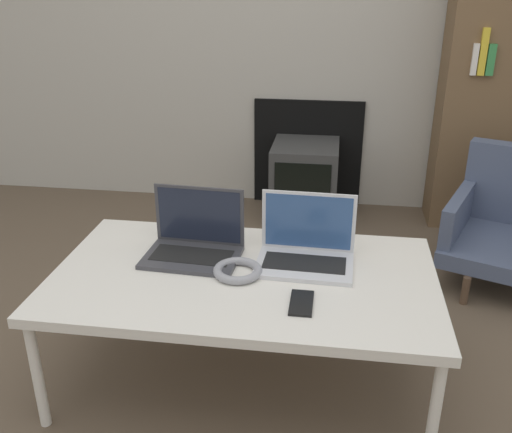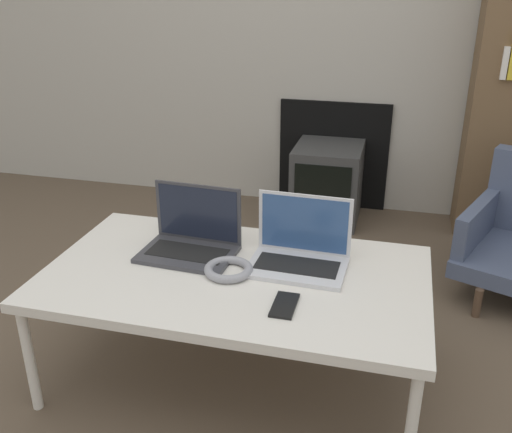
{
  "view_description": "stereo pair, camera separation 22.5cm",
  "coord_description": "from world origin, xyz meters",
  "px_view_note": "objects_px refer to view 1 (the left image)",
  "views": [
    {
      "loc": [
        0.3,
        -1.52,
        1.44
      ],
      "look_at": [
        0.0,
        0.53,
        0.54
      ],
      "focal_mm": 40.0,
      "sensor_mm": 36.0,
      "label": 1
    },
    {
      "loc": [
        0.52,
        -1.47,
        1.44
      ],
      "look_at": [
        0.0,
        0.53,
        0.54
      ],
      "focal_mm": 40.0,
      "sensor_mm": 36.0,
      "label": 2
    }
  ],
  "objects_px": {
    "phone": "(301,303)",
    "tv": "(305,181)",
    "laptop_right": "(306,248)",
    "laptop_left": "(195,241)",
    "headphones": "(238,271)"
  },
  "relations": [
    {
      "from": "phone",
      "to": "tv",
      "type": "xyz_separation_m",
      "value": [
        -0.1,
        1.78,
        -0.22
      ]
    },
    {
      "from": "phone",
      "to": "laptop_right",
      "type": "bearing_deg",
      "value": 91.22
    },
    {
      "from": "laptop_left",
      "to": "tv",
      "type": "xyz_separation_m",
      "value": [
        0.32,
        1.48,
        -0.27
      ]
    },
    {
      "from": "headphones",
      "to": "phone",
      "type": "xyz_separation_m",
      "value": [
        0.24,
        -0.16,
        -0.01
      ]
    },
    {
      "from": "laptop_left",
      "to": "headphones",
      "type": "relative_size",
      "value": 2.07
    },
    {
      "from": "tv",
      "to": "laptop_left",
      "type": "bearing_deg",
      "value": -102.3
    },
    {
      "from": "laptop_left",
      "to": "phone",
      "type": "xyz_separation_m",
      "value": [
        0.42,
        -0.29,
        -0.05
      ]
    },
    {
      "from": "laptop_right",
      "to": "headphones",
      "type": "height_order",
      "value": "laptop_right"
    },
    {
      "from": "tv",
      "to": "phone",
      "type": "bearing_deg",
      "value": -86.77
    },
    {
      "from": "laptop_right",
      "to": "phone",
      "type": "relative_size",
      "value": 2.37
    },
    {
      "from": "phone",
      "to": "tv",
      "type": "bearing_deg",
      "value": 93.23
    },
    {
      "from": "laptop_left",
      "to": "tv",
      "type": "relative_size",
      "value": 0.77
    },
    {
      "from": "headphones",
      "to": "tv",
      "type": "distance_m",
      "value": 1.63
    },
    {
      "from": "headphones",
      "to": "phone",
      "type": "relative_size",
      "value": 1.16
    },
    {
      "from": "laptop_left",
      "to": "tv",
      "type": "distance_m",
      "value": 1.54
    }
  ]
}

